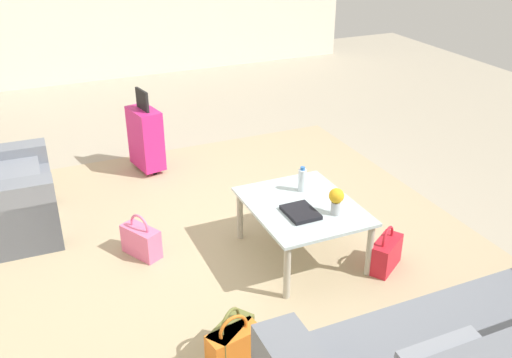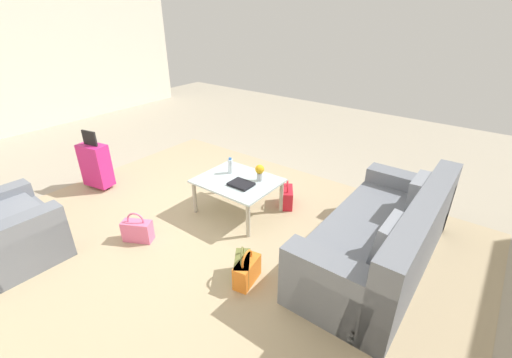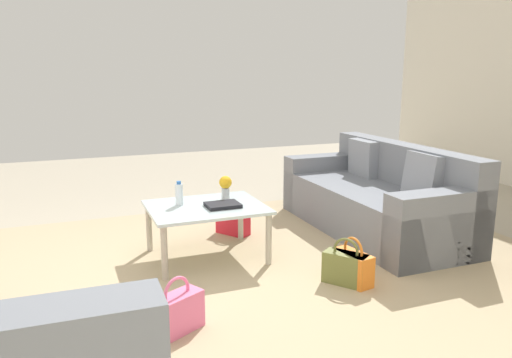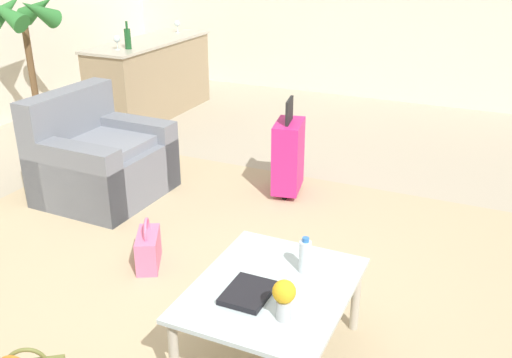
# 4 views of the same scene
# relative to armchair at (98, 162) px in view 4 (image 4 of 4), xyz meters

# --- Properties ---
(ground_plane) EXTENTS (12.00, 12.00, 0.00)m
(ground_plane) POSITION_rel_armchair_xyz_m (-0.90, -1.67, -0.30)
(ground_plane) COLOR #A89E89
(area_rug) EXTENTS (5.20, 4.40, 0.01)m
(area_rug) POSITION_rel_armchair_xyz_m (-1.50, -1.47, -0.30)
(area_rug) COLOR tan
(area_rug) RESTS_ON ground
(armchair) EXTENTS (0.99, 0.90, 0.90)m
(armchair) POSITION_rel_armchair_xyz_m (0.00, 0.00, 0.00)
(armchair) COLOR slate
(armchair) RESTS_ON ground
(coffee_table) EXTENTS (0.95, 0.77, 0.45)m
(coffee_table) POSITION_rel_armchair_xyz_m (-1.30, -2.17, 0.09)
(coffee_table) COLOR silver
(coffee_table) RESTS_ON ground
(water_bottle) EXTENTS (0.06, 0.06, 0.20)m
(water_bottle) POSITION_rel_armchair_xyz_m (-1.10, -2.27, 0.24)
(water_bottle) COLOR silver
(water_bottle) RESTS_ON coffee_table
(coffee_table_book) EXTENTS (0.27, 0.21, 0.03)m
(coffee_table_book) POSITION_rel_armchair_xyz_m (-1.42, -2.09, 0.16)
(coffee_table_book) COLOR black
(coffee_table_book) RESTS_ON coffee_table
(flower_vase) EXTENTS (0.11, 0.11, 0.21)m
(flower_vase) POSITION_rel_armchair_xyz_m (-1.52, -2.32, 0.27)
(flower_vase) COLOR #B2B7BC
(flower_vase) RESTS_ON coffee_table
(bar_console) EXTENTS (1.87, 0.63, 0.92)m
(bar_console) POSITION_rel_armchair_xyz_m (2.20, 0.93, 0.17)
(bar_console) COLOR #937F60
(bar_console) RESTS_ON ground
(wine_glass_leftmost) EXTENTS (0.08, 0.08, 0.15)m
(wine_glass_leftmost) POSITION_rel_armchair_xyz_m (1.56, 0.89, 0.73)
(wine_glass_leftmost) COLOR silver
(wine_glass_leftmost) RESTS_ON bar_console
(wine_glass_left_of_centre) EXTENTS (0.08, 0.08, 0.15)m
(wine_glass_left_of_centre) POSITION_rel_armchair_xyz_m (2.84, 0.92, 0.73)
(wine_glass_left_of_centre) COLOR silver
(wine_glass_left_of_centre) RESTS_ON bar_console
(wine_bottle_green) EXTENTS (0.07, 0.07, 0.30)m
(wine_bottle_green) POSITION_rel_armchair_xyz_m (1.64, 0.81, 0.74)
(wine_bottle_green) COLOR #194C23
(wine_bottle_green) RESTS_ON bar_console
(suitcase_magenta) EXTENTS (0.44, 0.29, 0.85)m
(suitcase_magenta) POSITION_rel_armchair_xyz_m (0.70, -1.47, 0.05)
(suitcase_magenta) COLOR #D12375
(suitcase_magenta) RESTS_ON ground
(handbag_pink) EXTENTS (0.35, 0.27, 0.36)m
(handbag_pink) POSITION_rel_armchair_xyz_m (-0.80, -1.05, -0.17)
(handbag_pink) COLOR pink
(handbag_pink) RESTS_ON ground
(potted_palm) EXTENTS (0.64, 0.64, 1.58)m
(potted_palm) POSITION_rel_armchair_xyz_m (0.90, 1.53, 0.43)
(potted_palm) COLOR #BCB299
(potted_palm) RESTS_ON ground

